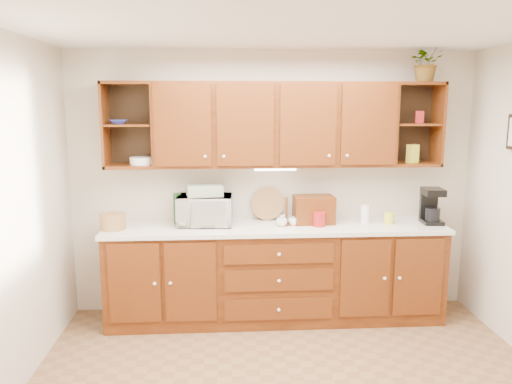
{
  "coord_description": "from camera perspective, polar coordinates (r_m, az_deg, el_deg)",
  "views": [
    {
      "loc": [
        -0.48,
        -3.17,
        2.09
      ],
      "look_at": [
        -0.21,
        1.15,
        1.32
      ],
      "focal_mm": 35.0,
      "sensor_mm": 36.0,
      "label": 1
    }
  ],
  "objects": [
    {
      "name": "ceiling",
      "position": [
        3.25,
        5.24,
        19.08
      ],
      "size": [
        4.0,
        4.0,
        0.0
      ],
      "primitive_type": "plane",
      "rotation": [
        3.14,
        0.0,
        0.0
      ],
      "color": "white",
      "rests_on": "back_wall"
    },
    {
      "name": "back_wall",
      "position": [
        5.01,
        1.94,
        1.02
      ],
      "size": [
        4.0,
        0.0,
        4.0
      ],
      "primitive_type": "plane",
      "rotation": [
        1.57,
        0.0,
        0.0
      ],
      "color": "beige",
      "rests_on": "floor"
    },
    {
      "name": "base_cabinets",
      "position": [
        4.93,
        2.22,
        -9.34
      ],
      "size": [
        3.2,
        0.6,
        0.9
      ],
      "primitive_type": "cube",
      "color": "#3E1807",
      "rests_on": "floor"
    },
    {
      "name": "countertop",
      "position": [
        4.78,
        2.27,
        -4.07
      ],
      "size": [
        3.24,
        0.64,
        0.04
      ],
      "primitive_type": "cube",
      "color": "silver",
      "rests_on": "base_cabinets"
    },
    {
      "name": "upper_cabinets",
      "position": [
        4.79,
        2.29,
        7.73
      ],
      "size": [
        3.2,
        0.33,
        0.8
      ],
      "color": "#3E1807",
      "rests_on": "back_wall"
    },
    {
      "name": "undercabinet_light",
      "position": [
        4.77,
        2.2,
        2.63
      ],
      "size": [
        0.4,
        0.05,
        0.02
      ],
      "primitive_type": "cube",
      "color": "white",
      "rests_on": "upper_cabinets"
    },
    {
      "name": "wicker_basket",
      "position": [
        4.8,
        -16.04,
        -3.25
      ],
      "size": [
        0.28,
        0.28,
        0.15
      ],
      "primitive_type": "cylinder",
      "rotation": [
        0.0,
        0.0,
        0.27
      ],
      "color": "#A87546",
      "rests_on": "countertop"
    },
    {
      "name": "microwave",
      "position": [
        4.79,
        -5.88,
        -2.08
      ],
      "size": [
        0.53,
        0.37,
        0.29
      ],
      "primitive_type": "imported",
      "rotation": [
        0.0,
        0.0,
        -0.04
      ],
      "color": "silver",
      "rests_on": "countertop"
    },
    {
      "name": "towel_stack",
      "position": [
        4.76,
        -5.92,
        0.18
      ],
      "size": [
        0.36,
        0.29,
        0.1
      ],
      "primitive_type": "cube",
      "rotation": [
        0.0,
        0.0,
        0.15
      ],
      "color": "#D3D463",
      "rests_on": "microwave"
    },
    {
      "name": "wine_bottle",
      "position": [
        4.86,
        -8.97,
        -1.89
      ],
      "size": [
        0.08,
        0.08,
        0.3
      ],
      "primitive_type": "cylinder",
      "rotation": [
        0.0,
        0.0,
        -0.12
      ],
      "color": "black",
      "rests_on": "countertop"
    },
    {
      "name": "woven_tray",
      "position": [
        5.01,
        1.31,
        -3.06
      ],
      "size": [
        0.33,
        0.1,
        0.32
      ],
      "primitive_type": "cylinder",
      "rotation": [
        1.36,
        0.0,
        -0.06
      ],
      "color": "#A87546",
      "rests_on": "countertop"
    },
    {
      "name": "bread_box",
      "position": [
        4.87,
        6.61,
        -2.01
      ],
      "size": [
        0.39,
        0.25,
        0.27
      ],
      "primitive_type": "cube",
      "rotation": [
        0.0,
        0.0,
        0.03
      ],
      "color": "#3E1807",
      "rests_on": "countertop"
    },
    {
      "name": "mug_tree",
      "position": [
        4.8,
        3.48,
        -3.28
      ],
      "size": [
        0.24,
        0.24,
        0.27
      ],
      "rotation": [
        0.0,
        0.0,
        -0.25
      ],
      "color": "#3E1807",
      "rests_on": "countertop"
    },
    {
      "name": "canister_red",
      "position": [
        4.76,
        7.25,
        -3.1
      ],
      "size": [
        0.13,
        0.13,
        0.14
      ],
      "primitive_type": "cylinder",
      "rotation": [
        0.0,
        0.0,
        -0.12
      ],
      "color": "maroon",
      "rests_on": "countertop"
    },
    {
      "name": "canister_white",
      "position": [
        4.94,
        12.35,
        -2.5
      ],
      "size": [
        0.1,
        0.1,
        0.18
      ],
      "primitive_type": "cylinder",
      "rotation": [
        0.0,
        0.0,
        0.16
      ],
      "color": "white",
      "rests_on": "countertop"
    },
    {
      "name": "canister_yellow",
      "position": [
        5.0,
        14.94,
        -2.91
      ],
      "size": [
        0.11,
        0.11,
        0.11
      ],
      "primitive_type": "cylinder",
      "rotation": [
        0.0,
        0.0,
        -0.17
      ],
      "color": "gold",
      "rests_on": "countertop"
    },
    {
      "name": "coffee_maker",
      "position": [
        5.13,
        19.41,
        -1.54
      ],
      "size": [
        0.2,
        0.25,
        0.34
      ],
      "rotation": [
        0.0,
        0.0,
        -0.09
      ],
      "color": "black",
      "rests_on": "countertop"
    },
    {
      "name": "bowl_stack",
      "position": [
        4.83,
        -15.45,
        7.72
      ],
      "size": [
        0.18,
        0.18,
        0.04
      ],
      "primitive_type": "imported",
      "rotation": [
        0.0,
        0.0,
        0.12
      ],
      "color": "#2A359A",
      "rests_on": "upper_cabinets"
    },
    {
      "name": "plate_stack",
      "position": [
        4.85,
        -12.87,
        3.51
      ],
      "size": [
        0.26,
        0.26,
        0.07
      ],
      "primitive_type": "cylinder",
      "rotation": [
        0.0,
        0.0,
        0.13
      ],
      "color": "white",
      "rests_on": "upper_cabinets"
    },
    {
      "name": "pantry_box_yellow",
      "position": [
        5.1,
        17.46,
        4.21
      ],
      "size": [
        0.12,
        0.11,
        0.18
      ],
      "primitive_type": "cube",
      "rotation": [
        0.0,
        0.0,
        0.41
      ],
      "color": "gold",
      "rests_on": "upper_cabinets"
    },
    {
      "name": "pantry_box_red",
      "position": [
        5.12,
        18.17,
        8.13
      ],
      "size": [
        0.09,
        0.09,
        0.12
      ],
      "primitive_type": "cube",
      "rotation": [
        0.0,
        0.0,
        -0.26
      ],
      "color": "maroon",
      "rests_on": "upper_cabinets"
    },
    {
      "name": "potted_plant",
      "position": [
        5.1,
        18.9,
        13.86
      ],
      "size": [
        0.39,
        0.35,
        0.36
      ],
      "primitive_type": "imported",
      "rotation": [
        0.0,
        0.0,
        0.25
      ],
      "color": "#999999",
      "rests_on": "upper_cabinets"
    }
  ]
}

